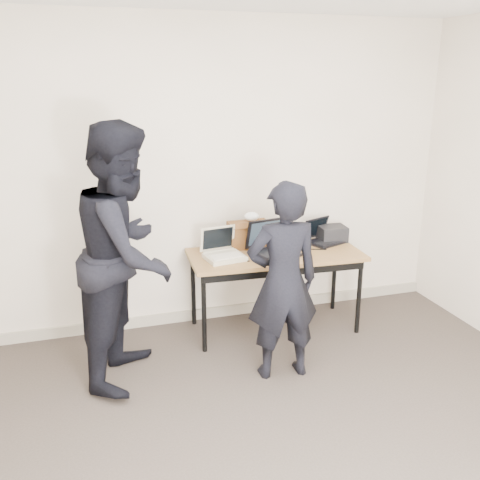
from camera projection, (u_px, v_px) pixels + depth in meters
name	position (u px, v px, depth m)	size (l,w,h in m)	color
room	(315.00, 257.00, 2.63)	(4.60, 4.60, 2.80)	#3C332D
desk	(276.00, 260.00, 4.66)	(1.53, 0.72, 0.72)	brown
laptop_beige	(223.00, 252.00, 4.51)	(0.36, 0.35, 0.25)	#C0B699
laptop_center	(272.00, 246.00, 4.63)	(0.43, 0.42, 0.29)	black
laptop_right	(322.00, 237.00, 4.93)	(0.38, 0.38, 0.22)	black
leather_satchel	(248.00, 234.00, 4.76)	(0.37, 0.19, 0.25)	brown
tissue	(251.00, 217.00, 4.73)	(0.13, 0.10, 0.08)	white
equipment_box	(332.00, 234.00, 4.97)	(0.24, 0.21, 0.14)	black
power_brick	(258.00, 261.00, 4.42)	(0.07, 0.04, 0.03)	black
cables	(285.00, 251.00, 4.70)	(1.15, 0.45, 0.01)	silver
person_typist	(283.00, 282.00, 3.91)	(0.55, 0.36, 1.51)	black
person_observer	(127.00, 254.00, 3.87)	(0.93, 0.73, 1.92)	black
baseboard	(211.00, 313.00, 5.06)	(4.50, 0.03, 0.10)	#A19986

